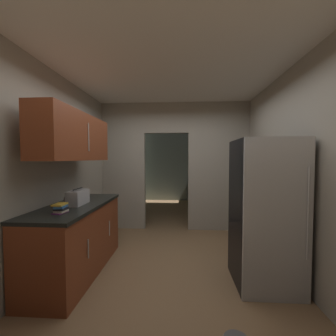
% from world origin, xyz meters
% --- Properties ---
extents(ground, '(20.00, 20.00, 0.00)m').
position_xyz_m(ground, '(0.00, 0.00, 0.00)').
color(ground, brown).
extents(kitchen_overhead_slab, '(3.51, 7.56, 0.06)m').
position_xyz_m(kitchen_overhead_slab, '(0.00, 0.53, 2.72)').
color(kitchen_overhead_slab, silver).
extents(kitchen_partition, '(3.11, 0.12, 2.69)m').
position_xyz_m(kitchen_partition, '(0.05, 1.78, 1.44)').
color(kitchen_partition, '#9E998C').
rests_on(kitchen_partition, ground).
extents(adjoining_room_shell, '(3.11, 3.26, 2.69)m').
position_xyz_m(adjoining_room_shell, '(0.00, 3.90, 1.35)').
color(adjoining_room_shell, gray).
rests_on(adjoining_room_shell, ground).
extents(kitchen_flank_left, '(0.10, 4.28, 2.69)m').
position_xyz_m(kitchen_flank_left, '(-1.60, -0.36, 1.35)').
color(kitchen_flank_left, '#9E998C').
rests_on(kitchen_flank_left, ground).
extents(kitchen_flank_right, '(0.10, 4.28, 2.69)m').
position_xyz_m(kitchen_flank_right, '(1.60, -0.36, 1.35)').
color(kitchen_flank_right, '#9E998C').
rests_on(kitchen_flank_right, ground).
extents(refrigerator, '(0.70, 0.73, 1.74)m').
position_xyz_m(refrigerator, '(1.15, -0.20, 0.87)').
color(refrigerator, black).
rests_on(refrigerator, ground).
extents(lower_cabinet_run, '(0.65, 1.65, 0.92)m').
position_xyz_m(lower_cabinet_run, '(-1.23, -0.08, 0.46)').
color(lower_cabinet_run, brown).
rests_on(lower_cabinet_run, ground).
extents(upper_cabinet_counterside, '(0.36, 1.48, 0.61)m').
position_xyz_m(upper_cabinet_counterside, '(-1.23, -0.08, 1.79)').
color(upper_cabinet_counterside, brown).
extents(boombox, '(0.18, 0.34, 0.22)m').
position_xyz_m(boombox, '(-1.20, -0.10, 1.01)').
color(boombox, '#B2B2B7').
rests_on(boombox, lower_cabinet_run).
extents(book_stack, '(0.14, 0.17, 0.10)m').
position_xyz_m(book_stack, '(-1.18, -0.54, 0.97)').
color(book_stack, '#8C3893').
rests_on(book_stack, lower_cabinet_run).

